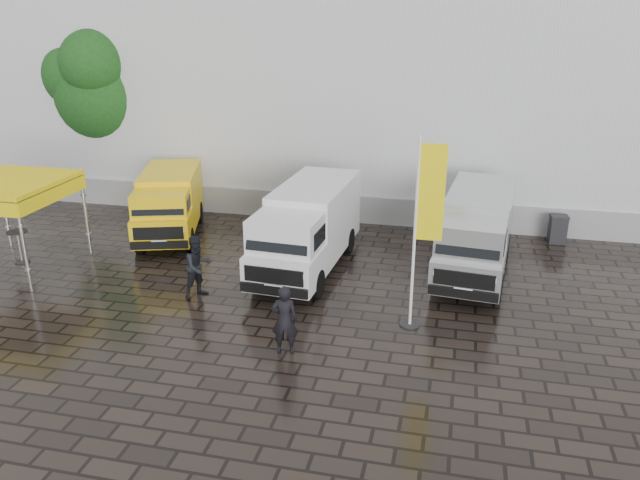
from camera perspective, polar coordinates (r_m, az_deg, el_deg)
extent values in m
plane|color=black|center=(15.43, 3.47, -8.06)|extent=(120.00, 120.00, 0.00)
cube|color=silver|center=(29.43, 13.28, 17.30)|extent=(44.00, 16.00, 12.00)
cube|color=gray|center=(22.42, 11.98, 2.19)|extent=(44.00, 0.15, 1.00)
cylinder|color=silver|center=(22.59, -26.88, 2.58)|extent=(0.10, 0.10, 2.56)
cylinder|color=silver|center=(20.86, -20.61, 2.17)|extent=(0.10, 0.10, 2.56)
cylinder|color=silver|center=(18.63, -25.42, -0.65)|extent=(0.10, 0.10, 2.56)
cube|color=yellow|center=(20.24, -26.82, 4.80)|extent=(3.14, 3.14, 0.12)
cylinder|color=black|center=(15.70, 8.20, -7.63)|extent=(0.50, 0.50, 0.04)
cylinder|color=white|center=(14.75, 8.65, 0.45)|extent=(0.07, 0.07, 4.74)
cube|color=yellow|center=(14.42, 10.18, 4.24)|extent=(0.60, 0.03, 2.27)
cylinder|color=black|center=(27.02, -18.48, 7.44)|extent=(0.49, 0.49, 3.51)
sphere|color=#163C13|center=(26.62, -19.08, 12.58)|extent=(3.86, 3.86, 3.86)
sphere|color=#163C13|center=(27.56, -19.59, 16.07)|extent=(2.28, 2.28, 2.28)
cylinder|color=black|center=(21.16, -25.77, -0.56)|extent=(0.60, 0.60, 1.01)
cube|color=black|center=(22.18, 20.92, 0.96)|extent=(0.59, 0.59, 0.94)
imported|color=black|center=(14.05, -3.27, -7.31)|extent=(0.66, 0.49, 1.64)
imported|color=black|center=(17.02, -11.08, -2.38)|extent=(1.01, 1.06, 1.73)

